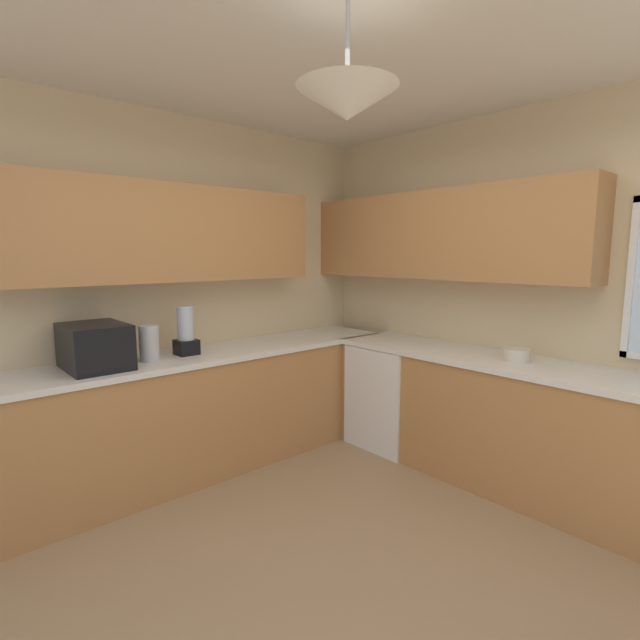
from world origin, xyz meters
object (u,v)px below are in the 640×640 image
at_px(microwave, 95,346).
at_px(blender_appliance, 186,333).
at_px(dishwasher, 393,395).
at_px(bowl, 517,355).
at_px(kettle, 149,343).

xyz_separation_m(microwave, blender_appliance, (-0.00, 0.63, 0.02)).
relative_size(dishwasher, bowl, 4.89).
relative_size(kettle, bowl, 1.40).
xyz_separation_m(bowl, blender_appliance, (-1.72, -1.61, 0.12)).
bearing_deg(bowl, blender_appliance, -136.85).
xyz_separation_m(kettle, bowl, (1.70, 1.90, -0.08)).
bearing_deg(blender_appliance, kettle, -85.96).
xyz_separation_m(dishwasher, bowl, (1.06, 0.03, 0.53)).
height_order(microwave, kettle, microwave).
distance_m(bowl, blender_appliance, 2.36).
bearing_deg(blender_appliance, microwave, -90.00).
relative_size(microwave, bowl, 2.70).
bearing_deg(blender_appliance, dishwasher, 67.39).
relative_size(microwave, blender_appliance, 1.33).
relative_size(bowl, blender_appliance, 0.49).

